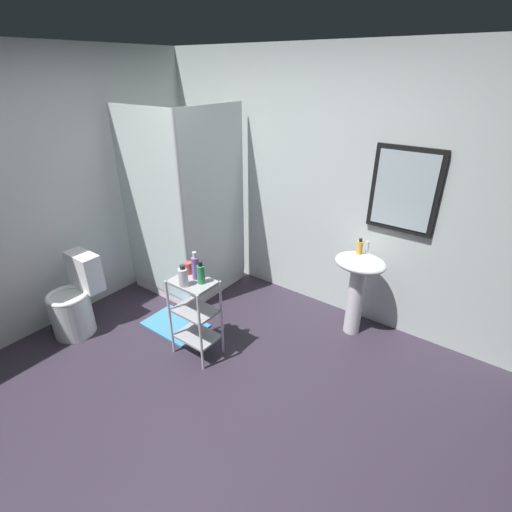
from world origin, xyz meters
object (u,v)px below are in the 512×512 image
(lotion_bottle_white, at_px, (183,277))
(bath_mat, at_px, (175,325))
(body_wash_bottle_green, at_px, (201,274))
(rinse_cup, at_px, (188,268))
(shower_stall, at_px, (188,251))
(toilet, at_px, (75,302))
(hand_soap_bottle, at_px, (360,247))
(conditioner_bottle_purple, at_px, (195,267))
(pedestal_sink, at_px, (358,279))
(storage_cart, at_px, (195,312))

(lotion_bottle_white, xyz_separation_m, bath_mat, (-0.45, 0.23, -0.81))
(body_wash_bottle_green, height_order, rinse_cup, body_wash_bottle_green)
(shower_stall, height_order, bath_mat, shower_stall)
(bath_mat, bearing_deg, body_wash_bottle_green, -12.08)
(toilet, xyz_separation_m, hand_soap_bottle, (2.10, 1.59, 0.56))
(lotion_bottle_white, bearing_deg, bath_mat, 153.22)
(shower_stall, xyz_separation_m, conditioner_bottle_purple, (0.85, -0.71, 0.38))
(toilet, bearing_deg, shower_stall, 76.43)
(pedestal_sink, xyz_separation_m, conditioner_bottle_purple, (-0.99, -1.05, 0.26))
(pedestal_sink, xyz_separation_m, bath_mat, (-1.44, -0.97, -0.57))
(rinse_cup, xyz_separation_m, bath_mat, (-0.34, 0.07, -0.78))
(storage_cart, xyz_separation_m, body_wash_bottle_green, (0.08, 0.03, 0.39))
(shower_stall, relative_size, bath_mat, 3.33)
(toilet, relative_size, storage_cart, 1.03)
(shower_stall, xyz_separation_m, rinse_cup, (0.74, -0.69, 0.33))
(shower_stall, xyz_separation_m, hand_soap_bottle, (1.80, 0.38, 0.41))
(shower_stall, bearing_deg, storage_cart, -41.58)
(conditioner_bottle_purple, xyz_separation_m, lotion_bottle_white, (0.00, -0.14, -0.02))
(conditioner_bottle_purple, relative_size, lotion_bottle_white, 1.29)
(storage_cart, relative_size, hand_soap_bottle, 5.06)
(body_wash_bottle_green, relative_size, rinse_cup, 1.84)
(toilet, xyz_separation_m, storage_cart, (1.16, 0.44, 0.12))
(pedestal_sink, xyz_separation_m, lotion_bottle_white, (-0.98, -1.20, 0.24))
(conditioner_bottle_purple, bearing_deg, toilet, -156.55)
(shower_stall, distance_m, storage_cart, 1.16)
(storage_cart, bearing_deg, rinse_cup, 148.39)
(shower_stall, relative_size, hand_soap_bottle, 13.67)
(conditioner_bottle_purple, xyz_separation_m, bath_mat, (-0.45, 0.09, -0.83))
(storage_cart, xyz_separation_m, conditioner_bottle_purple, (-0.01, 0.05, 0.41))
(conditioner_bottle_purple, bearing_deg, body_wash_bottle_green, -17.40)
(lotion_bottle_white, relative_size, body_wash_bottle_green, 0.98)
(hand_soap_bottle, distance_m, lotion_bottle_white, 1.55)
(body_wash_bottle_green, height_order, bath_mat, body_wash_bottle_green)
(storage_cart, distance_m, hand_soap_bottle, 1.54)
(pedestal_sink, distance_m, conditioner_bottle_purple, 1.47)
(rinse_cup, bearing_deg, toilet, -153.46)
(pedestal_sink, bearing_deg, shower_stall, -169.53)
(hand_soap_bottle, distance_m, conditioner_bottle_purple, 1.45)
(lotion_bottle_white, distance_m, body_wash_bottle_green, 0.14)
(toilet, bearing_deg, bath_mat, 40.04)
(toilet, bearing_deg, body_wash_bottle_green, 20.91)
(bath_mat, bearing_deg, conditioner_bottle_purple, -11.04)
(bath_mat, bearing_deg, pedestal_sink, 33.89)
(toilet, distance_m, lotion_bottle_white, 1.31)
(bath_mat, bearing_deg, shower_stall, 122.86)
(pedestal_sink, bearing_deg, rinse_cup, -136.73)
(pedestal_sink, distance_m, storage_cart, 1.48)
(conditioner_bottle_purple, bearing_deg, lotion_bottle_white, -88.42)
(toilet, height_order, lotion_bottle_white, lotion_bottle_white)
(storage_cart, relative_size, lotion_bottle_white, 3.98)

